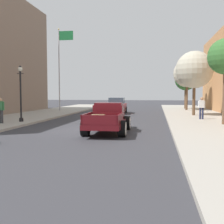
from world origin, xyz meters
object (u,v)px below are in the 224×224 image
(hotrod_truck_maroon, at_px, (108,118))
(street_tree_second, at_px, (194,70))
(pedestrian_sidewalk_left, at_px, (1,109))
(pedestrian_sidewalk_right, at_px, (202,107))
(flagpole, at_px, (61,60))
(street_tree_third, at_px, (187,74))
(car_background_red, at_px, (117,106))
(street_lamp_near, at_px, (21,89))
(street_tree_farthest, at_px, (186,80))

(hotrod_truck_maroon, bearing_deg, street_tree_second, 61.54)
(hotrod_truck_maroon, relative_size, pedestrian_sidewalk_left, 3.02)
(pedestrian_sidewalk_right, bearing_deg, street_tree_second, 91.25)
(flagpole, relative_size, street_tree_third, 1.58)
(car_background_red, relative_size, street_tree_second, 0.77)
(car_background_red, relative_size, pedestrian_sidewalk_left, 2.65)
(flagpole, xyz_separation_m, street_tree_second, (13.90, -4.48, -1.61))
(pedestrian_sidewalk_left, relative_size, street_lamp_near, 0.43)
(hotrod_truck_maroon, distance_m, street_tree_second, 12.63)
(street_lamp_near, relative_size, street_tree_farthest, 0.76)
(pedestrian_sidewalk_left, height_order, flagpole, flagpole)
(flagpole, xyz_separation_m, street_tree_third, (14.08, 3.24, -1.41))
(street_tree_second, height_order, street_tree_farthest, street_tree_second)
(pedestrian_sidewalk_left, distance_m, street_tree_farthest, 23.97)
(hotrod_truck_maroon, height_order, flagpole, flagpole)
(car_background_red, height_order, pedestrian_sidewalk_right, pedestrian_sidewalk_right)
(pedestrian_sidewalk_right, relative_size, street_tree_third, 0.28)
(car_background_red, xyz_separation_m, pedestrian_sidewalk_left, (-5.87, -12.00, 0.32))
(pedestrian_sidewalk_left, relative_size, street_tree_farthest, 0.33)
(car_background_red, relative_size, street_tree_farthest, 0.86)
(car_background_red, xyz_separation_m, street_tree_farthest, (7.68, 7.58, 3.05))
(hotrod_truck_maroon, bearing_deg, pedestrian_sidewalk_right, 49.42)
(hotrod_truck_maroon, relative_size, street_tree_second, 0.88)
(street_lamp_near, bearing_deg, pedestrian_sidewalk_right, 16.89)
(pedestrian_sidewalk_left, relative_size, street_tree_third, 0.28)
(hotrod_truck_maroon, height_order, street_tree_third, street_tree_third)
(car_background_red, bearing_deg, street_tree_second, -22.98)
(pedestrian_sidewalk_left, height_order, street_tree_second, street_tree_second)
(car_background_red, relative_size, flagpole, 0.48)
(car_background_red, height_order, street_lamp_near, street_lamp_near)
(pedestrian_sidewalk_right, bearing_deg, street_tree_farthest, 89.03)
(pedestrian_sidewalk_right, distance_m, street_lamp_near, 13.17)
(hotrod_truck_maroon, distance_m, street_lamp_near, 7.51)
(pedestrian_sidewalk_left, relative_size, street_tree_second, 0.29)
(street_tree_third, xyz_separation_m, street_tree_farthest, (0.15, 2.98, -0.54))
(pedestrian_sidewalk_left, bearing_deg, street_tree_third, 51.12)
(street_tree_second, xyz_separation_m, street_tree_third, (0.18, 7.72, 0.20))
(pedestrian_sidewalk_right, bearing_deg, car_background_red, 136.93)
(street_lamp_near, height_order, street_tree_third, street_tree_third)
(pedestrian_sidewalk_right, xyz_separation_m, street_tree_second, (-0.08, 3.83, 3.07))
(car_background_red, height_order, street_tree_farthest, street_tree_farthest)
(pedestrian_sidewalk_left, distance_m, street_tree_third, 21.59)
(flagpole, bearing_deg, car_background_red, -11.74)
(flagpole, bearing_deg, street_tree_farthest, 23.61)
(car_background_red, bearing_deg, flagpole, 168.26)
(street_lamp_near, bearing_deg, hotrod_truck_maroon, -24.68)
(flagpole, bearing_deg, street_tree_third, 12.98)
(pedestrian_sidewalk_right, distance_m, street_tree_farthest, 14.79)
(car_background_red, height_order, street_tree_second, street_tree_second)
(street_lamp_near, relative_size, street_tree_third, 0.66)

